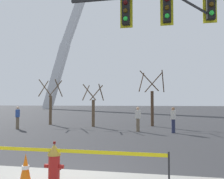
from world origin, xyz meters
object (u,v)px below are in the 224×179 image
(fire_hydrant, at_px, (54,164))
(traffic_signal_gantry, at_px, (200,30))
(pedestrian_near_trees, at_px, (18,117))
(traffic_cone_by_hydrant, at_px, (25,170))
(pedestrian_walking_left, at_px, (138,119))
(monument_arch, at_px, (150,17))
(pedestrian_standing_center, at_px, (173,120))

(fire_hydrant, relative_size, traffic_signal_gantry, 0.15)
(fire_hydrant, relative_size, pedestrian_near_trees, 0.62)
(traffic_cone_by_hydrant, distance_m, traffic_signal_gantry, 6.63)
(pedestrian_walking_left, bearing_deg, monument_arch, 90.92)
(traffic_cone_by_hydrant, xyz_separation_m, monument_arch, (0.87, 58.44, 24.05))
(fire_hydrant, bearing_deg, traffic_signal_gantry, 38.44)
(traffic_signal_gantry, xyz_separation_m, pedestrian_near_trees, (-11.21, 7.36, -3.45))
(pedestrian_near_trees, bearing_deg, traffic_signal_gantry, -33.27)
(fire_hydrant, relative_size, pedestrian_standing_center, 0.62)
(pedestrian_standing_center, bearing_deg, monument_arch, 93.53)
(fire_hydrant, height_order, monument_arch, monument_arch)
(monument_arch, height_order, pedestrian_walking_left, monument_arch)
(pedestrian_near_trees, bearing_deg, monument_arch, 80.83)
(traffic_cone_by_hydrant, xyz_separation_m, pedestrian_standing_center, (3.84, 10.35, 0.46))
(traffic_signal_gantry, distance_m, monument_arch, 58.95)
(monument_arch, bearing_deg, pedestrian_standing_center, -86.47)
(fire_hydrant, distance_m, pedestrian_standing_center, 10.66)
(fire_hydrant, relative_size, monument_arch, 0.02)
(fire_hydrant, xyz_separation_m, pedestrian_standing_center, (3.22, 10.16, 0.35))
(pedestrian_near_trees, bearing_deg, fire_hydrant, -54.03)
(traffic_signal_gantry, bearing_deg, pedestrian_walking_left, 109.89)
(monument_arch, height_order, pedestrian_near_trees, monument_arch)
(monument_arch, distance_m, pedestrian_standing_center, 53.65)
(traffic_signal_gantry, distance_m, pedestrian_standing_center, 8.00)
(fire_hydrant, bearing_deg, pedestrian_walking_left, 84.42)
(pedestrian_standing_center, bearing_deg, pedestrian_walking_left, 172.69)
(pedestrian_walking_left, xyz_separation_m, pedestrian_near_trees, (-8.51, -0.12, 0.00))
(traffic_signal_gantry, relative_size, pedestrian_walking_left, 4.04)
(fire_hydrant, relative_size, pedestrian_walking_left, 0.62)
(traffic_cone_by_hydrant, height_order, pedestrian_walking_left, pedestrian_walking_left)
(traffic_cone_by_hydrant, relative_size, pedestrian_walking_left, 0.46)
(fire_hydrant, relative_size, traffic_cone_by_hydrant, 1.36)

